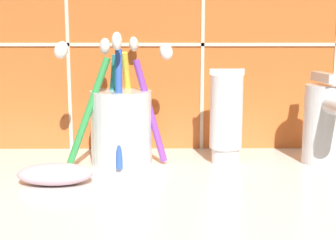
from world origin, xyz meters
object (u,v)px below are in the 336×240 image
object	(u,v)px
toothbrush_cup	(121,123)
soap_bar	(55,174)
toothpaste_tube	(226,117)
sink_faucet	(324,121)

from	to	relation	value
toothbrush_cup	soap_bar	size ratio (longest dim) A/B	2.01
toothpaste_tube	soap_bar	distance (cm)	23.50
toothbrush_cup	sink_faucet	world-z (taller)	toothbrush_cup
toothbrush_cup	sink_faucet	distance (cm)	27.09
toothpaste_tube	toothbrush_cup	bearing A→B (deg)	180.00
toothpaste_tube	sink_faucet	xyz separation A→B (cm)	(12.94, -0.84, -0.35)
toothpaste_tube	sink_faucet	bearing A→B (deg)	-3.71
toothbrush_cup	soap_bar	distance (cm)	12.13
sink_faucet	toothpaste_tube	bearing A→B (deg)	-98.39
toothpaste_tube	soap_bar	bearing A→B (deg)	-157.12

